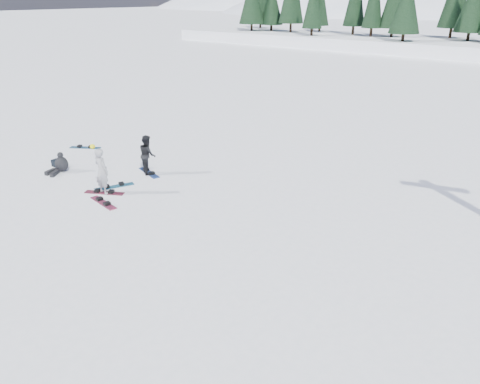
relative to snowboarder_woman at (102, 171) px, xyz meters
The scene contains 10 objects.
ground 1.41m from the snowboarder_woman, 17.65° to the right, with size 420.00×420.00×0.00m, color white.
snowboarder_woman is the anchor object (origin of this frame).
snowboarder_man 2.51m from the snowboarder_woman, 97.63° to the left, with size 0.79×0.61×1.62m, color black.
seated_rider 3.38m from the snowboarder_woman, behind, with size 0.76×1.10×0.84m.
gear_bag 4.12m from the snowboarder_woman, behind, with size 0.45×0.30×0.30m, color black.
snowboard_woman 0.88m from the snowboarder_woman, 30.96° to the left, with size 1.50×0.28×0.03m, color maroon.
snowboard_man 2.65m from the snowboarder_woman, 97.63° to the left, with size 1.50×0.28×0.03m, color navy.
snowboard_loose_a 1.09m from the snowboarder_woman, 108.39° to the left, with size 1.50×0.28×0.03m, color teal.
snowboard_loose_c 6.15m from the snowboarder_woman, 152.08° to the left, with size 1.50×0.28×0.03m, color #175883.
snowboard_loose_b 1.28m from the snowboarder_woman, 38.32° to the right, with size 1.50×0.28×0.03m, color #952044.
Camera 1 is at (13.01, -9.06, 6.89)m, focal length 35.00 mm.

